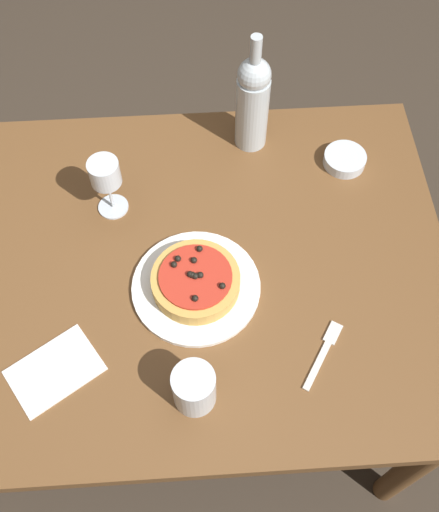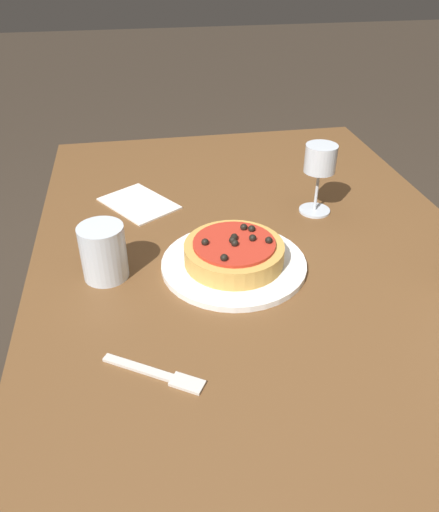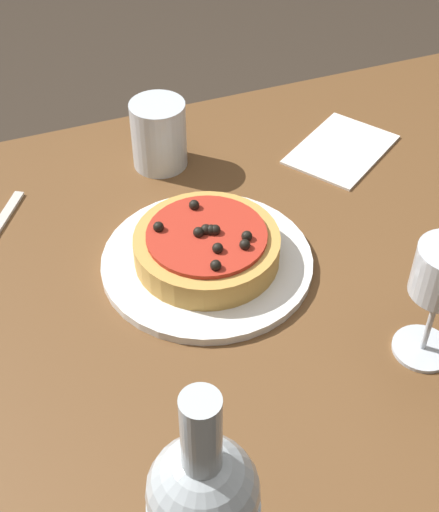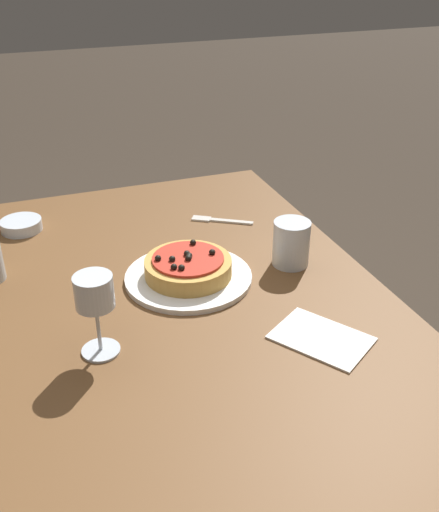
{
  "view_description": "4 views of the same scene",
  "coord_description": "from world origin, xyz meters",
  "px_view_note": "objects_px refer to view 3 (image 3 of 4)",
  "views": [
    {
      "loc": [
        -0.09,
        0.67,
        1.85
      ],
      "look_at": [
        -0.13,
        0.04,
        0.79
      ],
      "focal_mm": 42.0,
      "sensor_mm": 36.0,
      "label": 1
    },
    {
      "loc": [
        -0.85,
        0.23,
        1.25
      ],
      "look_at": [
        -0.11,
        0.1,
        0.76
      ],
      "focal_mm": 35.0,
      "sensor_mm": 36.0,
      "label": 2
    },
    {
      "loc": [
        -0.3,
        -0.58,
        1.36
      ],
      "look_at": [
        -0.07,
        0.04,
        0.74
      ],
      "focal_mm": 50.0,
      "sensor_mm": 36.0,
      "label": 3
    },
    {
      "loc": [
        1.0,
        -0.26,
        1.39
      ],
      "look_at": [
        -0.04,
        0.12,
        0.77
      ],
      "focal_mm": 42.0,
      "sensor_mm": 36.0,
      "label": 4
    }
  ],
  "objects_px": {
    "dining_table": "(274,325)",
    "pizza": "(207,246)",
    "dinner_plate": "(207,262)",
    "water_cup": "(159,135)"
  },
  "relations": [
    {
      "from": "dining_table",
      "to": "pizza",
      "type": "relative_size",
      "value": 6.77
    },
    {
      "from": "dinner_plate",
      "to": "water_cup",
      "type": "distance_m",
      "value": 0.25
    },
    {
      "from": "dining_table",
      "to": "water_cup",
      "type": "xyz_separation_m",
      "value": [
        -0.06,
        0.3,
        0.14
      ]
    },
    {
      "from": "dining_table",
      "to": "dinner_plate",
      "type": "height_order",
      "value": "dinner_plate"
    },
    {
      "from": "dining_table",
      "to": "dinner_plate",
      "type": "bearing_deg",
      "value": 139.48
    },
    {
      "from": "dining_table",
      "to": "dinner_plate",
      "type": "distance_m",
      "value": 0.13
    },
    {
      "from": "dinner_plate",
      "to": "pizza",
      "type": "xyz_separation_m",
      "value": [
        0.0,
        -0.0,
        0.03
      ]
    },
    {
      "from": "pizza",
      "to": "water_cup",
      "type": "bearing_deg",
      "value": 87.0
    },
    {
      "from": "dining_table",
      "to": "pizza",
      "type": "distance_m",
      "value": 0.15
    },
    {
      "from": "water_cup",
      "to": "dining_table",
      "type": "bearing_deg",
      "value": -78.62
    }
  ]
}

